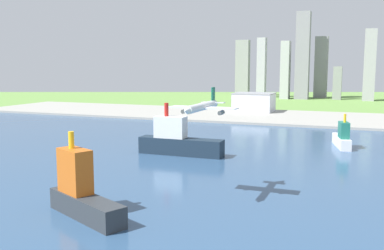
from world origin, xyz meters
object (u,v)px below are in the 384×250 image
object	(u,v)px
airplane_landing	(202,107)
ferry_boat	(342,138)
warehouse_main	(254,102)
container_barge	(82,193)
cargo_ship	(178,141)

from	to	relation	value
airplane_landing	ferry_boat	distance (m)	166.88
ferry_boat	warehouse_main	xyz separation A→B (m)	(-113.91, 204.88, 7.06)
warehouse_main	container_barge	bearing A→B (deg)	-86.31
warehouse_main	ferry_boat	bearing A→B (deg)	-60.93
container_barge	ferry_boat	distance (m)	211.34
airplane_landing	cargo_ship	bearing A→B (deg)	119.26
container_barge	cargo_ship	bearing A→B (deg)	95.66
cargo_ship	container_barge	world-z (taller)	cargo_ship
cargo_ship	ferry_boat	size ratio (longest dim) A/B	1.48
airplane_landing	warehouse_main	bearing A→B (deg)	99.80
cargo_ship	container_barge	bearing A→B (deg)	-84.34
warehouse_main	cargo_ship	bearing A→B (deg)	-87.21
ferry_boat	warehouse_main	bearing A→B (deg)	119.07
airplane_landing	cargo_ship	size ratio (longest dim) A/B	0.63
ferry_boat	airplane_landing	bearing A→B (deg)	-108.47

